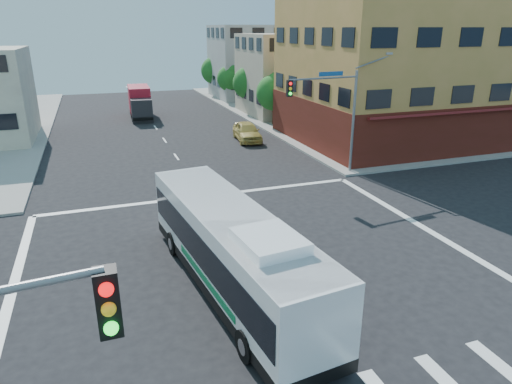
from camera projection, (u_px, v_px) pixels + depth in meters
name	position (u px, v px, depth m)	size (l,w,h in m)	color
ground	(257.00, 270.00, 19.20)	(120.00, 120.00, 0.00)	black
sidewalk_ne	(415.00, 103.00, 61.20)	(50.00, 50.00, 0.15)	gray
corner_building_ne	(401.00, 73.00, 39.86)	(18.10, 15.44, 14.00)	#C68947
building_east_near	(296.00, 74.00, 53.14)	(12.06, 10.06, 9.00)	tan
building_east_far	(256.00, 62.00, 65.38)	(12.06, 10.06, 10.00)	#A1A19C
signal_mast_ne	(333.00, 103.00, 29.78)	(7.91, 1.13, 8.07)	slate
street_tree_a	(275.00, 91.00, 46.48)	(3.60, 3.60, 5.53)	#362013
street_tree_b	(250.00, 81.00, 53.53)	(3.80, 3.80, 5.79)	#362013
street_tree_c	(231.00, 77.00, 60.72)	(3.40, 3.40, 5.29)	#362013
street_tree_d	(215.00, 69.00, 67.67)	(4.00, 4.00, 6.03)	#362013
transit_bus	(232.00, 249.00, 17.16)	(3.95, 12.38, 3.60)	black
box_truck	(140.00, 103.00, 51.33)	(2.55, 7.64, 3.40)	#232327
parked_car	(247.00, 131.00, 40.97)	(1.98, 4.93, 1.68)	tan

